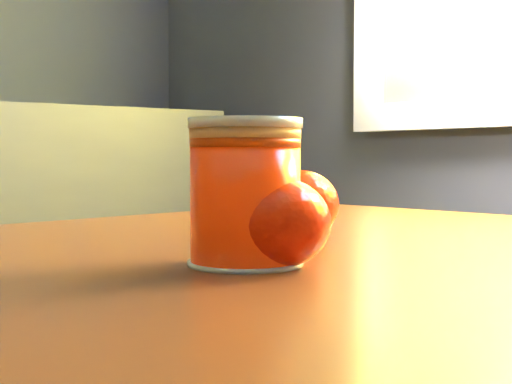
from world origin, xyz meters
TOP-DOWN VIEW (x-y plane):
  - table at (0.84, 0.04)m, footprint 1.04×0.79m
  - juice_glass at (0.82, -0.01)m, footprint 0.08×0.08m
  - orange_front at (0.83, -0.03)m, footprint 0.08×0.08m
  - orange_back at (0.94, 0.09)m, footprint 0.07×0.07m

SIDE VIEW (x-z plane):
  - table at x=0.84m, z-range 0.27..0.98m
  - orange_front at x=0.83m, z-range 0.71..0.77m
  - orange_back at x=0.94m, z-range 0.71..0.77m
  - juice_glass at x=0.82m, z-range 0.71..0.81m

